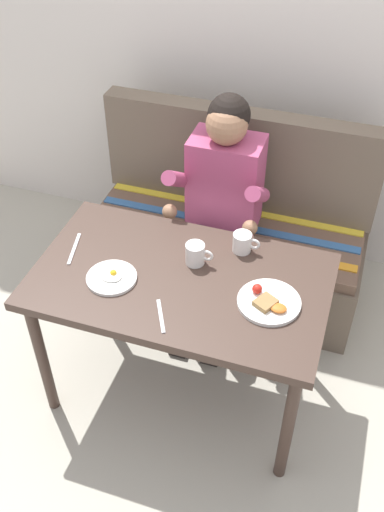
% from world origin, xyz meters
% --- Properties ---
extents(ground_plane, '(8.00, 8.00, 0.00)m').
position_xyz_m(ground_plane, '(0.00, 0.00, 0.00)').
color(ground_plane, '#AFA999').
extents(back_wall, '(4.40, 0.10, 2.60)m').
position_xyz_m(back_wall, '(0.00, 1.27, 1.30)').
color(back_wall, silver).
rests_on(back_wall, ground).
extents(table, '(1.20, 0.70, 0.73)m').
position_xyz_m(table, '(0.00, 0.00, 0.65)').
color(table, '#3F2E26').
rests_on(table, ground).
extents(couch, '(1.44, 0.56, 1.00)m').
position_xyz_m(couch, '(0.00, 0.76, 0.33)').
color(couch, brown).
rests_on(couch, ground).
extents(person, '(0.45, 0.61, 1.21)m').
position_xyz_m(person, '(-0.00, 0.59, 0.74)').
color(person, '#AE456E').
rests_on(person, ground).
extents(plate_breakfast, '(0.25, 0.25, 0.05)m').
position_xyz_m(plate_breakfast, '(0.37, -0.03, 0.74)').
color(plate_breakfast, white).
rests_on(plate_breakfast, table).
extents(plate_eggs, '(0.20, 0.20, 0.04)m').
position_xyz_m(plate_eggs, '(-0.26, -0.10, 0.74)').
color(plate_eggs, white).
rests_on(plate_eggs, table).
extents(coffee_mug, '(0.12, 0.08, 0.09)m').
position_xyz_m(coffee_mug, '(0.03, 0.11, 0.78)').
color(coffee_mug, white).
rests_on(coffee_mug, table).
extents(coffee_mug_second, '(0.12, 0.08, 0.09)m').
position_xyz_m(coffee_mug_second, '(0.19, 0.24, 0.78)').
color(coffee_mug_second, white).
rests_on(coffee_mug_second, table).
extents(fork, '(0.09, 0.16, 0.00)m').
position_xyz_m(fork, '(0.00, -0.22, 0.73)').
color(fork, silver).
rests_on(fork, table).
extents(knife, '(0.06, 0.20, 0.00)m').
position_xyz_m(knife, '(-0.49, 0.02, 0.73)').
color(knife, silver).
rests_on(knife, table).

